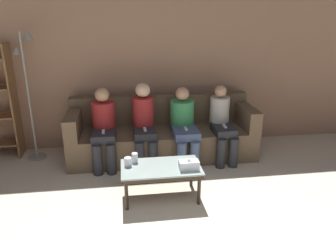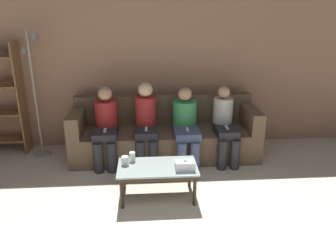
{
  "view_description": "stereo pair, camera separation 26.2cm",
  "coord_description": "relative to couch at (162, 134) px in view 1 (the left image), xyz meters",
  "views": [
    {
      "loc": [
        -0.55,
        -1.6,
        2.06
      ],
      "look_at": [
        0.0,
        2.31,
        0.67
      ],
      "focal_mm": 35.0,
      "sensor_mm": 36.0,
      "label": 1
    },
    {
      "loc": [
        -0.29,
        -1.63,
        2.06
      ],
      "look_at": [
        0.0,
        2.31,
        0.67
      ],
      "focal_mm": 35.0,
      "sensor_mm": 36.0,
      "label": 2
    }
  ],
  "objects": [
    {
      "name": "wall_back",
      "position": [
        0.0,
        0.5,
        0.98
      ],
      "size": [
        12.0,
        0.06,
        2.6
      ],
      "color": "#9E755B",
      "rests_on": "ground_plane"
    },
    {
      "name": "couch",
      "position": [
        0.0,
        0.0,
        0.0
      ],
      "size": [
        2.69,
        0.86,
        0.86
      ],
      "color": "brown",
      "rests_on": "ground_plane"
    },
    {
      "name": "coffee_table",
      "position": [
        -0.16,
        -1.21,
        0.04
      ],
      "size": [
        0.9,
        0.52,
        0.39
      ],
      "color": "#8C9E99",
      "rests_on": "ground_plane"
    },
    {
      "name": "cup_near_left",
      "position": [
        -0.45,
        -1.06,
        0.13
      ],
      "size": [
        0.07,
        0.07,
        0.11
      ],
      "color": "silver",
      "rests_on": "coffee_table"
    },
    {
      "name": "cup_near_right",
      "position": [
        -0.53,
        -1.14,
        0.13
      ],
      "size": [
        0.08,
        0.08,
        0.1
      ],
      "color": "silver",
      "rests_on": "coffee_table"
    },
    {
      "name": "tissue_box",
      "position": [
        0.14,
        -1.32,
        0.13
      ],
      "size": [
        0.22,
        0.12,
        0.13
      ],
      "color": "silver",
      "rests_on": "coffee_table"
    },
    {
      "name": "standing_lamp",
      "position": [
        -1.84,
        0.13,
        0.8
      ],
      "size": [
        0.31,
        0.26,
        1.82
      ],
      "color": "gray",
      "rests_on": "ground_plane"
    },
    {
      "name": "seated_person_left_end",
      "position": [
        -0.84,
        -0.22,
        0.26
      ],
      "size": [
        0.32,
        0.65,
        1.08
      ],
      "color": "#28282D",
      "rests_on": "ground_plane"
    },
    {
      "name": "seated_person_mid_left",
      "position": [
        -0.28,
        -0.22,
        0.28
      ],
      "size": [
        0.31,
        0.62,
        1.13
      ],
      "color": "#28282D",
      "rests_on": "ground_plane"
    },
    {
      "name": "seated_person_mid_right",
      "position": [
        0.28,
        -0.24,
        0.25
      ],
      "size": [
        0.34,
        0.73,
        1.05
      ],
      "color": "#47567A",
      "rests_on": "ground_plane"
    },
    {
      "name": "seated_person_right_end",
      "position": [
        0.84,
        -0.25,
        0.24
      ],
      "size": [
        0.31,
        0.66,
        1.06
      ],
      "color": "#28282D",
      "rests_on": "ground_plane"
    }
  ]
}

